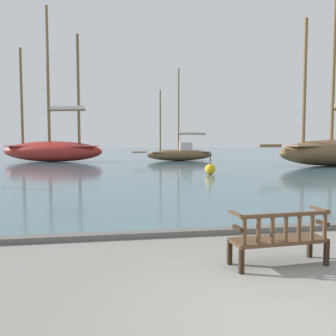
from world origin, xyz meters
TOP-DOWN VIEW (x-y plane):
  - ground_plane at (0.00, 0.00)m, footprint 160.00×160.00m
  - harbor_water at (0.00, 44.00)m, footprint 100.00×80.00m
  - quay_edge_kerb at (0.00, 3.85)m, footprint 40.00×0.30m
  - park_bench at (0.81, 1.66)m, footprint 1.64×0.64m
  - sailboat_centre_channel at (15.59, 22.32)m, footprint 12.25×5.29m
  - sailboat_far_starboard at (-6.54, 31.17)m, footprint 9.69×5.24m
  - sailboat_distant_harbor at (5.19, 30.60)m, footprint 7.89×2.18m
  - channel_buoy at (3.99, 16.57)m, footprint 0.60×0.60m

SIDE VIEW (x-z plane):
  - ground_plane at x=0.00m, z-range 0.00..0.00m
  - harbor_water at x=0.00m, z-range 0.00..0.08m
  - quay_edge_kerb at x=0.00m, z-range 0.00..0.12m
  - channel_buoy at x=3.99m, z-range -0.26..1.04m
  - park_bench at x=0.81m, z-range 0.01..0.93m
  - sailboat_distant_harbor at x=5.19m, z-range -3.50..5.11m
  - sailboat_far_starboard at x=-6.54m, z-range -5.60..8.21m
  - sailboat_centre_channel at x=15.59m, z-range -5.40..8.18m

